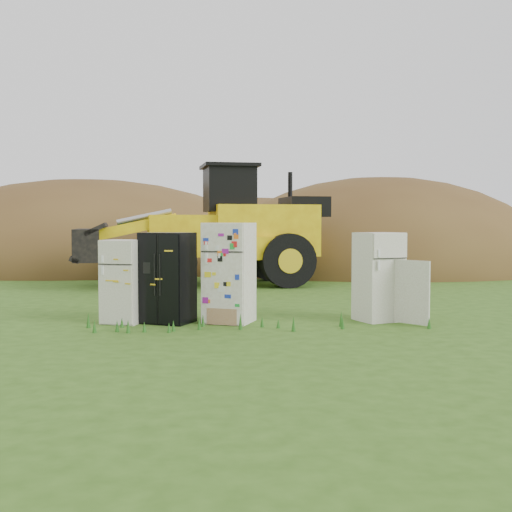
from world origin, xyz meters
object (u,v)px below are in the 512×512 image
(fridge_sticker, at_px, (229,273))
(wheel_loader, at_px, (199,225))
(fridge_black_side, at_px, (168,278))
(fridge_open_door, at_px, (379,277))
(fridge_leftmost, at_px, (124,281))

(fridge_sticker, distance_m, wheel_loader, 7.31)
(fridge_sticker, bearing_deg, fridge_black_side, -159.92)
(wheel_loader, bearing_deg, fridge_open_door, -71.18)
(fridge_open_door, relative_size, wheel_loader, 0.23)
(fridge_open_door, height_order, wheel_loader, wheel_loader)
(fridge_black_side, distance_m, fridge_open_door, 4.05)
(fridge_leftmost, bearing_deg, wheel_loader, 98.07)
(fridge_open_door, bearing_deg, fridge_sticker, 159.87)
(fridge_black_side, bearing_deg, fridge_leftmost, -158.46)
(fridge_sticker, xyz_separation_m, fridge_open_door, (2.89, 0.01, -0.09))
(fridge_leftmost, height_order, fridge_black_side, fridge_black_side)
(fridge_leftmost, relative_size, fridge_sticker, 0.83)
(fridge_leftmost, distance_m, fridge_sticker, 2.00)
(fridge_open_door, bearing_deg, wheel_loader, 96.40)
(fridge_black_side, relative_size, fridge_open_door, 1.00)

